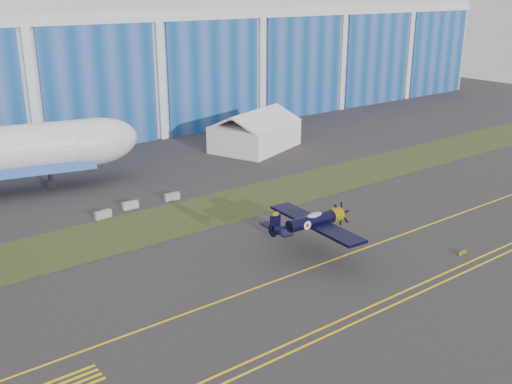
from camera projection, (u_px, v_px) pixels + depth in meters
ground at (214, 272)px, 56.69m from camera, size 260.00×260.00×0.00m
grass_median at (145, 227)px, 67.20m from camera, size 260.00×10.00×0.02m
taxiway_centreline at (246, 292)px, 52.93m from camera, size 200.00×0.20×0.02m
edge_line_near at (319, 339)px, 45.79m from camera, size 80.00×0.20×0.02m
edge_line_far at (310, 334)px, 46.54m from camera, size 80.00×0.20×0.02m
guard_board_right at (462, 253)px, 60.25m from camera, size 1.20×0.15×0.35m
warbird at (311, 221)px, 59.11m from camera, size 11.09×13.07×3.69m
tent at (255, 129)px, 98.74m from camera, size 16.70×14.51×6.50m
tug at (72, 152)px, 94.72m from camera, size 2.80×2.16×1.44m
barrier_a at (103, 215)px, 69.62m from camera, size 2.05×0.78×0.90m
barrier_b at (130, 205)px, 72.58m from camera, size 2.02×0.67×0.90m
barrier_c at (172, 197)px, 75.52m from camera, size 2.01×0.63×0.90m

